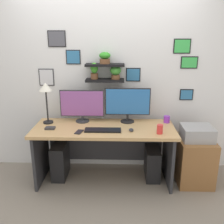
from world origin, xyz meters
name	(u,v)px	position (x,y,z in m)	size (l,w,h in m)	color
ground_plane	(105,179)	(0.00, 0.00, 0.00)	(8.00, 8.00, 0.00)	gray
back_wall_assembly	(106,74)	(0.00, 0.44, 1.35)	(4.40, 0.24, 2.70)	silver
desk	(104,140)	(0.00, 0.06, 0.55)	(1.78, 0.68, 0.75)	tan
monitor_left	(82,105)	(-0.30, 0.22, 0.98)	(0.58, 0.18, 0.43)	#2D2D33
monitor_right	(128,103)	(0.30, 0.22, 1.00)	(0.59, 0.18, 0.46)	black
keyboard	(103,130)	(-0.01, -0.13, 0.76)	(0.44, 0.14, 0.02)	black
computer_mouse	(131,130)	(0.34, -0.12, 0.77)	(0.06, 0.09, 0.03)	#2D2D33
desk_lamp	(46,91)	(-0.75, 0.14, 1.18)	(0.17, 0.17, 0.54)	black
cell_phone	(79,132)	(-0.29, -0.18, 0.76)	(0.07, 0.14, 0.01)	black
coffee_mug	(167,119)	(0.82, 0.20, 0.80)	(0.08, 0.08, 0.09)	purple
scissors_tray	(50,128)	(-0.66, -0.08, 0.76)	(0.12, 0.08, 0.02)	#2D2D33
water_cup	(160,129)	(0.67, -0.19, 0.81)	(0.07, 0.07, 0.11)	red
drawer_cabinet	(194,160)	(1.17, 0.00, 0.30)	(0.44, 0.50, 0.60)	brown
printer	(197,133)	(1.17, 0.00, 0.69)	(0.38, 0.34, 0.17)	#9E9EA3
computer_tower_left	(60,160)	(-0.61, 0.08, 0.23)	(0.18, 0.40, 0.47)	black
computer_tower_right	(152,163)	(0.64, 0.09, 0.21)	(0.18, 0.40, 0.41)	black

